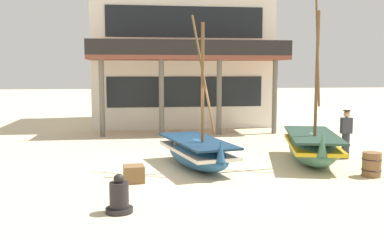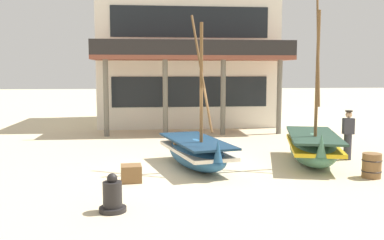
{
  "view_description": "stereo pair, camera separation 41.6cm",
  "coord_description": "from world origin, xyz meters",
  "views": [
    {
      "loc": [
        -1.82,
        -12.96,
        3.01
      ],
      "look_at": [
        0.0,
        1.0,
        1.4
      ],
      "focal_mm": 40.43,
      "sensor_mm": 36.0,
      "label": 1
    },
    {
      "loc": [
        -1.4,
        -13.0,
        3.01
      ],
      "look_at": [
        0.0,
        1.0,
        1.4
      ],
      "focal_mm": 40.43,
      "sensor_mm": 36.0,
      "label": 2
    }
  ],
  "objects": [
    {
      "name": "ground_plane",
      "position": [
        0.0,
        0.0,
        0.0
      ],
      "size": [
        120.0,
        120.0,
        0.0
      ],
      "primitive_type": "plane",
      "color": "beige"
    },
    {
      "name": "fishing_boat_near_left",
      "position": [
        0.05,
        0.15,
        0.5
      ],
      "size": [
        2.19,
        3.93,
        4.72
      ],
      "color": "#23517A",
      "rests_on": "ground"
    },
    {
      "name": "fishing_boat_centre_large",
      "position": [
        3.9,
        0.4,
        0.55
      ],
      "size": [
        2.45,
        4.26,
        5.45
      ],
      "color": "#427056",
      "rests_on": "ground"
    },
    {
      "name": "fisherman_by_hull",
      "position": [
        5.29,
        0.85,
        0.83
      ],
      "size": [
        0.37,
        0.26,
        1.68
      ],
      "color": "#33333D",
      "rests_on": "ground"
    },
    {
      "name": "capstan_winch",
      "position": [
        -2.2,
        -3.89,
        0.33
      ],
      "size": [
        0.59,
        0.59,
        0.84
      ],
      "color": "black",
      "rests_on": "ground"
    },
    {
      "name": "wooden_barrel",
      "position": [
        4.83,
        -1.63,
        0.35
      ],
      "size": [
        0.56,
        0.56,
        0.7
      ],
      "color": "brown",
      "rests_on": "ground"
    },
    {
      "name": "cargo_crate",
      "position": [
        -1.9,
        -1.39,
        0.23
      ],
      "size": [
        0.59,
        0.59,
        0.46
      ],
      "primitive_type": "cube",
      "rotation": [
        0.0,
        0.0,
        0.08
      ],
      "color": "brown",
      "rests_on": "ground"
    },
    {
      "name": "harbor_building_main",
      "position": [
        0.72,
        12.48,
        3.68
      ],
      "size": [
        9.87,
        9.5,
        7.34
      ],
      "color": "silver",
      "rests_on": "ground"
    }
  ]
}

